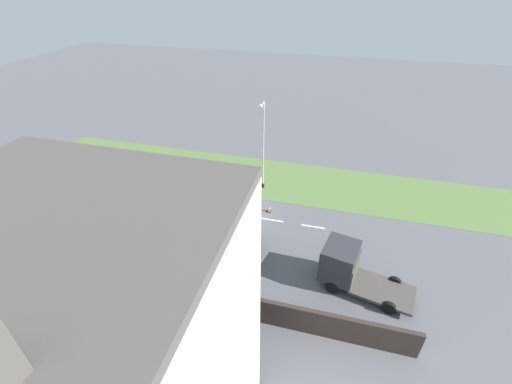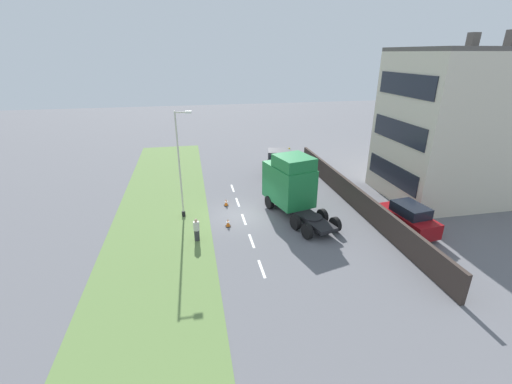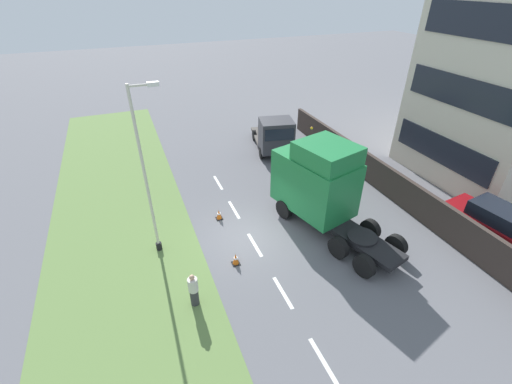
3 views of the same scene
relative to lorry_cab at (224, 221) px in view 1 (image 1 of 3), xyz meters
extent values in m
plane|color=slate|center=(-3.73, 0.02, -2.28)|extent=(120.00, 120.00, 0.00)
cube|color=#607F42|center=(-9.73, 0.02, -2.27)|extent=(7.00, 44.00, 0.01)
cube|color=white|center=(-3.73, -7.08, -2.28)|extent=(0.16, 1.80, 0.00)
cube|color=white|center=(-3.73, -3.88, -2.28)|extent=(0.16, 1.80, 0.00)
cube|color=white|center=(-3.73, -0.68, -2.28)|extent=(0.16, 1.80, 0.00)
cube|color=white|center=(-3.73, 2.52, -2.28)|extent=(0.16, 1.80, 0.00)
cube|color=white|center=(-3.73, 5.72, -2.28)|extent=(0.16, 1.80, 0.00)
cube|color=#382D28|center=(5.27, 0.02, -1.40)|extent=(0.25, 24.00, 1.77)
cube|color=#1E232D|center=(8.80, 0.72, 0.03)|extent=(0.08, 6.81, 1.62)
cube|color=#1E232D|center=(8.80, 0.72, 3.50)|extent=(0.08, 6.81, 1.62)
cube|color=#1E232D|center=(8.80, 0.72, 6.97)|extent=(0.08, 6.81, 1.62)
cube|color=black|center=(0.34, -1.30, -1.61)|extent=(3.20, 7.45, 0.24)
cube|color=#1E7A3D|center=(-0.08, 0.29, -0.07)|extent=(3.45, 4.54, 2.84)
cube|color=black|center=(-0.60, 2.27, -0.70)|extent=(2.07, 0.60, 1.59)
cube|color=black|center=(-0.60, 2.27, 0.55)|extent=(2.19, 0.63, 0.91)
cube|color=#1E7A3D|center=(0.08, -0.29, 1.80)|extent=(2.97, 3.14, 0.90)
sphere|color=orange|center=(0.28, 1.64, 2.32)|extent=(0.14, 0.14, 0.14)
cylinder|color=black|center=(0.77, -2.90, -1.43)|extent=(1.68, 1.68, 0.12)
cylinder|color=black|center=(-1.42, 0.89, -1.76)|extent=(0.58, 1.09, 1.04)
cylinder|color=black|center=(0.80, 1.47, -1.76)|extent=(0.58, 1.09, 1.04)
cylinder|color=black|center=(-0.44, -2.84, -1.76)|extent=(0.58, 1.09, 1.04)
cylinder|color=black|center=(1.78, -2.25, -1.76)|extent=(0.58, 1.09, 1.04)
cylinder|color=black|center=(-0.06, -4.26, -1.76)|extent=(0.58, 1.09, 1.04)
cylinder|color=black|center=(2.16, -3.67, -1.76)|extent=(0.58, 1.09, 1.04)
cube|color=#333338|center=(1.17, 7.73, -0.60)|extent=(2.60, 2.36, 2.20)
cube|color=black|center=(0.96, 6.77, -0.16)|extent=(1.94, 0.46, 0.79)
cube|color=#4C4742|center=(1.76, 10.41, -1.79)|extent=(2.96, 3.97, 0.18)
cube|color=#4C4742|center=(1.39, 8.72, -0.93)|extent=(2.22, 0.58, 1.54)
cylinder|color=black|center=(2.19, 7.51, -1.88)|extent=(0.40, 0.83, 0.80)
cylinder|color=black|center=(0.15, 7.95, -1.88)|extent=(0.40, 0.83, 0.80)
cylinder|color=black|center=(2.89, 10.73, -1.88)|extent=(0.40, 0.83, 0.80)
cylinder|color=black|center=(0.86, 11.17, -1.88)|extent=(0.40, 0.83, 0.80)
cube|color=maroon|center=(7.04, -4.55, -1.49)|extent=(2.42, 4.49, 1.04)
cube|color=black|center=(7.06, -4.66, -0.62)|extent=(1.89, 2.54, 0.70)
cylinder|color=black|center=(5.98, -3.29, -1.96)|extent=(0.28, 0.66, 0.64)
cylinder|color=black|center=(7.75, -3.06, -1.96)|extent=(0.28, 0.66, 0.64)
cylinder|color=black|center=(6.33, -6.05, -1.96)|extent=(0.28, 0.66, 0.64)
cylinder|color=black|center=(8.11, -5.82, -1.96)|extent=(0.28, 0.66, 0.64)
cylinder|color=black|center=(-8.11, 0.70, -2.08)|extent=(0.27, 0.27, 0.40)
cylinder|color=beige|center=(-8.11, 0.70, 1.65)|extent=(0.12, 0.12, 7.85)
cylinder|color=beige|center=(-7.66, 0.70, 5.47)|extent=(0.90, 0.09, 0.09)
cube|color=silver|center=(-7.21, 0.70, 5.47)|extent=(0.44, 0.20, 0.16)
cylinder|color=#333338|center=(-7.24, -3.09, -1.90)|extent=(0.34, 0.34, 0.76)
cylinder|color=beige|center=(-7.24, -3.09, -1.22)|extent=(0.39, 0.39, 0.60)
sphere|color=tan|center=(-7.24, -3.09, -0.82)|extent=(0.21, 0.21, 0.21)
cube|color=black|center=(-5.01, -1.56, -2.27)|extent=(0.36, 0.36, 0.03)
cone|color=orange|center=(-5.01, -1.56, -1.98)|extent=(0.28, 0.28, 0.55)
cylinder|color=white|center=(-5.01, -1.56, -1.95)|extent=(0.17, 0.17, 0.07)
cube|color=black|center=(-4.74, 2.02, -2.27)|extent=(0.36, 0.36, 0.03)
cone|color=orange|center=(-4.74, 2.02, -1.98)|extent=(0.28, 0.28, 0.55)
cylinder|color=white|center=(-4.74, 2.02, -1.95)|extent=(0.17, 0.17, 0.07)
camera|label=1|loc=(16.83, 6.67, 14.20)|focal=24.00mm
camera|label=2|loc=(-7.23, -23.15, 9.20)|focal=24.00mm
camera|label=3|loc=(-8.36, -12.55, 8.82)|focal=24.00mm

